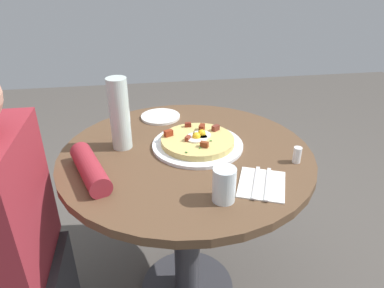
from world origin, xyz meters
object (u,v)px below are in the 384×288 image
object	(u,v)px
fork	(256,182)
person_seated	(13,256)
salt_shaker	(297,155)
pizza_plate	(198,145)
breakfast_pizza	(198,140)
water_glass	(224,185)
dining_table	(187,190)
water_bottle	(120,114)
bread_plate	(161,117)
knife	(268,184)

from	to	relation	value
fork	person_seated	bearing A→B (deg)	-69.64
person_seated	salt_shaker	world-z (taller)	person_seated
pizza_plate	breakfast_pizza	world-z (taller)	breakfast_pizza
fork	water_glass	xyz separation A→B (m)	(-0.06, 0.12, 0.05)
dining_table	water_bottle	xyz separation A→B (m)	(0.07, 0.23, 0.30)
breakfast_pizza	water_bottle	xyz separation A→B (m)	(0.04, 0.28, 0.11)
pizza_plate	water_glass	xyz separation A→B (m)	(-0.33, -0.02, 0.05)
dining_table	salt_shaker	world-z (taller)	salt_shaker
pizza_plate	water_bottle	world-z (taller)	water_bottle
breakfast_pizza	bread_plate	distance (m)	0.31
bread_plate	fork	bearing A→B (deg)	-155.28
person_seated	pizza_plate	size ratio (longest dim) A/B	3.37
water_glass	water_bottle	size ratio (longest dim) A/B	0.40
knife	salt_shaker	distance (m)	0.19
salt_shaker	bread_plate	bearing A→B (deg)	43.99
pizza_plate	bread_plate	distance (m)	0.31
knife	water_bottle	size ratio (longest dim) A/B	0.68
bread_plate	salt_shaker	bearing A→B (deg)	-136.01
knife	fork	bearing A→B (deg)	-90.00
dining_table	knife	distance (m)	0.38
dining_table	pizza_plate	distance (m)	0.18
person_seated	knife	xyz separation A→B (m)	(-0.04, -0.80, 0.22)
water_glass	breakfast_pizza	bearing A→B (deg)	3.38
water_glass	pizza_plate	bearing A→B (deg)	3.40
dining_table	person_seated	distance (m)	0.62
fork	water_glass	size ratio (longest dim) A/B	1.71
person_seated	water_bottle	bearing A→B (deg)	-51.59
breakfast_pizza	water_bottle	distance (m)	0.30
bread_plate	water_glass	bearing A→B (deg)	-167.51
pizza_plate	fork	size ratio (longest dim) A/B	1.87
dining_table	person_seated	xyz separation A→B (m)	(-0.21, 0.58, -0.04)
dining_table	water_bottle	size ratio (longest dim) A/B	3.47
water_glass	bread_plate	bearing A→B (deg)	12.49
fork	salt_shaker	size ratio (longest dim) A/B	3.19
fork	knife	size ratio (longest dim) A/B	1.00
pizza_plate	water_bottle	distance (m)	0.30
salt_shaker	fork	bearing A→B (deg)	121.00
dining_table	breakfast_pizza	bearing A→B (deg)	-53.85
person_seated	breakfast_pizza	xyz separation A→B (m)	(0.25, -0.63, 0.24)
bread_plate	person_seated	bearing A→B (deg)	135.78
breakfast_pizza	fork	bearing A→B (deg)	-153.04
knife	dining_table	bearing A→B (deg)	-116.55
pizza_plate	water_bottle	size ratio (longest dim) A/B	1.28
fork	salt_shaker	xyz separation A→B (m)	(0.11, -0.18, 0.02)
bread_plate	water_bottle	xyz separation A→B (m)	(-0.25, 0.16, 0.13)
bread_plate	knife	world-z (taller)	bread_plate
dining_table	bread_plate	distance (m)	0.37
pizza_plate	water_glass	bearing A→B (deg)	-176.60
water_bottle	salt_shaker	world-z (taller)	water_bottle
water_bottle	person_seated	bearing A→B (deg)	128.41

